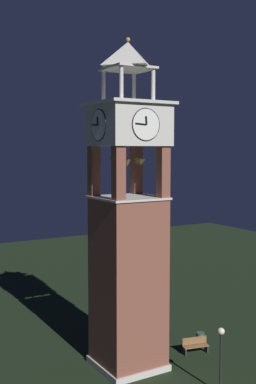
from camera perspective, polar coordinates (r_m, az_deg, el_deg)
The scene contains 6 objects.
ground at distance 29.41m, azimuth 0.00°, elevation -19.77°, with size 80.00×80.00×0.00m, color black.
clock_tower at distance 27.16m, azimuth 0.00°, elevation -5.46°, with size 3.95×3.95×18.35m.
park_bench at distance 31.12m, azimuth 7.91°, elevation -17.41°, with size 0.79×1.66×0.95m.
lamp_post at distance 25.98m, azimuth 10.86°, elevation -17.51°, with size 0.36×0.36×3.43m.
trash_bin at distance 32.34m, azimuth 8.50°, elevation -16.69°, with size 0.52×0.52×0.80m, color #38513D.
shrub_near_entry at distance 32.34m, azimuth 2.34°, elevation -16.66°, with size 0.88×0.88×0.78m, color #336638.
Camera 1 is at (-22.96, 13.66, 12.30)m, focal length 45.37 mm.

